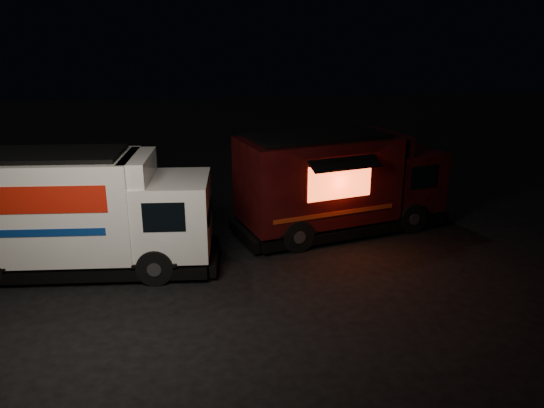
{
  "coord_description": "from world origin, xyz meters",
  "views": [
    {
      "loc": [
        0.22,
        -13.12,
        6.21
      ],
      "look_at": [
        2.15,
        2.0,
        1.22
      ],
      "focal_mm": 35.0,
      "sensor_mm": 36.0,
      "label": 1
    }
  ],
  "objects": [
    {
      "name": "ground",
      "position": [
        0.0,
        0.0,
        0.0
      ],
      "size": [
        80.0,
        80.0,
        0.0
      ],
      "primitive_type": "plane",
      "color": "black",
      "rests_on": "ground"
    },
    {
      "name": "white_truck",
      "position": [
        -3.16,
        0.73,
        1.63
      ],
      "size": [
        7.34,
        2.93,
        3.26
      ],
      "primitive_type": null,
      "rotation": [
        0.0,
        0.0,
        -0.07
      ],
      "color": "white",
      "rests_on": "ground"
    },
    {
      "name": "red_truck",
      "position": [
        4.5,
        2.81,
        1.62
      ],
      "size": [
        7.37,
        4.32,
        3.23
      ],
      "primitive_type": null,
      "rotation": [
        0.0,
        0.0,
        0.27
      ],
      "color": "#3C0C0B",
      "rests_on": "ground"
    }
  ]
}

